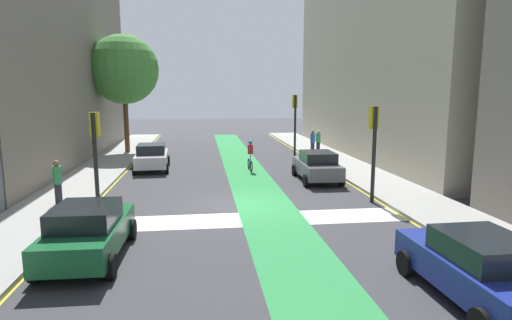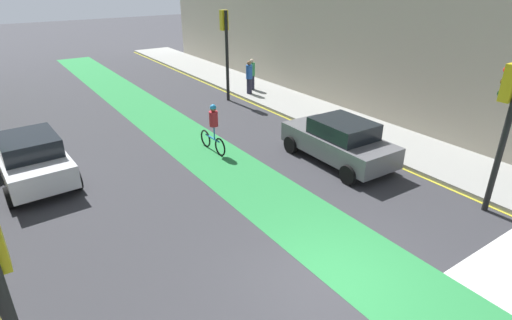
% 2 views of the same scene
% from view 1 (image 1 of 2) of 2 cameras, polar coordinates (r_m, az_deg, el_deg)
% --- Properties ---
extents(ground_plane, '(120.00, 120.00, 0.00)m').
position_cam_1_polar(ground_plane, '(17.69, -2.29, -6.11)').
color(ground_plane, '#38383D').
extents(bike_lane_paint, '(2.40, 60.00, 0.01)m').
position_cam_1_polar(bike_lane_paint, '(17.81, 1.18, -5.99)').
color(bike_lane_paint, '#2D8C47').
rests_on(bike_lane_paint, ground_plane).
extents(crosswalk_band, '(12.00, 1.80, 0.01)m').
position_cam_1_polar(crosswalk_band, '(15.77, -1.65, -7.99)').
color(crosswalk_band, silver).
rests_on(crosswalk_band, ground_plane).
extents(sidewalk_left, '(3.00, 60.00, 0.15)m').
position_cam_1_polar(sidewalk_left, '(18.62, -26.09, -6.04)').
color(sidewalk_left, '#9E9E99').
rests_on(sidewalk_left, ground_plane).
extents(curb_stripe_left, '(0.16, 60.00, 0.01)m').
position_cam_1_polar(curb_stripe_left, '(18.20, -21.58, -6.30)').
color(curb_stripe_left, yellow).
rests_on(curb_stripe_left, ground_plane).
extents(sidewalk_right, '(3.00, 60.00, 0.15)m').
position_cam_1_polar(sidewalk_right, '(19.76, 20.01, -4.82)').
color(sidewalk_right, '#9E9E99').
rests_on(sidewalk_right, ground_plane).
extents(curb_stripe_right, '(0.16, 60.00, 0.01)m').
position_cam_1_polar(curb_stripe_right, '(19.14, 15.99, -5.28)').
color(curb_stripe_right, yellow).
rests_on(curb_stripe_right, ground_plane).
extents(traffic_signal_near_right, '(0.35, 0.52, 4.06)m').
position_cam_1_polar(traffic_signal_near_right, '(18.47, 15.49, 3.23)').
color(traffic_signal_near_right, black).
rests_on(traffic_signal_near_right, ground_plane).
extents(traffic_signal_near_left, '(0.35, 0.52, 3.87)m').
position_cam_1_polar(traffic_signal_near_left, '(17.70, -20.76, 2.31)').
color(traffic_signal_near_left, black).
rests_on(traffic_signal_near_left, ground_plane).
extents(traffic_signal_far_right, '(0.35, 0.52, 4.46)m').
position_cam_1_polar(traffic_signal_far_right, '(31.17, 5.24, 6.22)').
color(traffic_signal_far_right, black).
rests_on(traffic_signal_far_right, ground_plane).
extents(car_blue_right_near, '(2.08, 4.23, 1.57)m').
position_cam_1_polar(car_blue_right_near, '(10.86, 27.69, -12.62)').
color(car_blue_right_near, navy).
rests_on(car_blue_right_near, ground_plane).
extents(car_white_left_far, '(2.19, 4.28, 1.57)m').
position_cam_1_polar(car_white_left_far, '(26.42, -13.79, 0.45)').
color(car_white_left_far, silver).
rests_on(car_white_left_far, ground_plane).
extents(car_green_left_near, '(2.09, 4.23, 1.57)m').
position_cam_1_polar(car_green_left_near, '(12.88, -21.60, -8.85)').
color(car_green_left_near, '#196033').
rests_on(car_green_left_near, ground_plane).
extents(car_grey_right_far, '(2.09, 4.24, 1.57)m').
position_cam_1_polar(car_grey_right_far, '(22.66, 8.19, -0.77)').
color(car_grey_right_far, slate).
rests_on(car_grey_right_far, ground_plane).
extents(cyclist_in_lane, '(0.32, 1.73, 1.86)m').
position_cam_1_polar(cyclist_in_lane, '(25.16, -0.78, 0.68)').
color(cyclist_in_lane, black).
rests_on(cyclist_in_lane, ground_plane).
extents(pedestrian_sidewalk_right_a, '(0.34, 0.34, 1.69)m').
position_cam_1_polar(pedestrian_sidewalk_right_a, '(32.34, 8.35, 2.51)').
color(pedestrian_sidewalk_right_a, '#262638').
rests_on(pedestrian_sidewalk_right_a, sidewalk_right).
extents(pedestrian_sidewalk_left_a, '(0.34, 0.34, 1.79)m').
position_cam_1_polar(pedestrian_sidewalk_left_a, '(18.92, -25.06, -2.64)').
color(pedestrian_sidewalk_left_a, '#262638').
rests_on(pedestrian_sidewalk_left_a, sidewalk_left).
extents(pedestrian_sidewalk_right_b, '(0.34, 0.34, 1.76)m').
position_cam_1_polar(pedestrian_sidewalk_right_b, '(31.57, 7.61, 2.44)').
color(pedestrian_sidewalk_right_b, '#262638').
rests_on(pedestrian_sidewalk_right_b, sidewalk_right).
extents(street_tree_near, '(5.15, 5.15, 8.76)m').
position_cam_1_polar(street_tree_near, '(33.82, -17.32, 11.50)').
color(street_tree_near, brown).
rests_on(street_tree_near, sidewalk_left).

